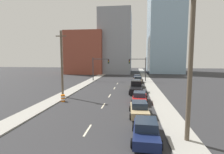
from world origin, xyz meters
TOP-DOWN VIEW (x-y plane):
  - sidewalk_left at (-7.41, 45.90)m, footprint 2.32×91.79m
  - sidewalk_right at (7.41, 45.90)m, footprint 2.32×91.79m
  - lane_stripe_at_7m at (0.00, 7.47)m, footprint 0.16×2.40m
  - lane_stripe_at_15m at (0.00, 14.94)m, footprint 0.16×2.40m
  - lane_stripe_at_21m at (0.00, 20.82)m, footprint 0.16×2.40m
  - lane_stripe_at_28m at (0.00, 27.88)m, footprint 0.16×2.40m
  - lane_stripe_at_34m at (0.00, 34.18)m, footprint 0.16×2.40m
  - building_brick_left at (-14.54, 62.08)m, footprint 14.00×16.00m
  - building_office_center at (-3.47, 66.08)m, footprint 12.00×20.00m
  - building_glass_right at (16.12, 70.08)m, footprint 13.00×20.00m
  - traffic_signal_left at (-5.60, 38.57)m, footprint 4.39×0.35m
  - traffic_signal_right at (5.47, 38.57)m, footprint 4.39×0.35m
  - utility_pole_right_near at (7.59, 6.38)m, footprint 1.60×0.32m
  - utility_pole_left_mid at (-7.12, 19.28)m, footprint 1.60×0.32m
  - traffic_barrel at (-5.91, 16.47)m, footprint 0.56×0.56m
  - sedan_navy at (4.69, 6.39)m, footprint 2.20×4.52m
  - sedan_tan at (4.37, 11.85)m, footprint 2.17×4.43m
  - sedan_red at (4.58, 17.33)m, footprint 2.27×4.73m
  - pickup_truck_black at (4.22, 23.67)m, footprint 2.45×5.48m
  - sedan_yellow at (4.41, 30.25)m, footprint 2.11×4.69m
  - sedan_brown at (4.72, 36.41)m, footprint 2.20×4.79m
  - sedan_blue at (4.71, 42.22)m, footprint 2.07×4.71m

SIDE VIEW (x-z plane):
  - lane_stripe_at_7m at x=0.00m, z-range 0.00..0.01m
  - lane_stripe_at_15m at x=0.00m, z-range 0.00..0.01m
  - lane_stripe_at_21m at x=0.00m, z-range 0.00..0.01m
  - lane_stripe_at_28m at x=0.00m, z-range 0.00..0.01m
  - lane_stripe_at_34m at x=0.00m, z-range 0.00..0.01m
  - sidewalk_left at x=-7.41m, z-range 0.00..0.13m
  - sidewalk_right at x=7.41m, z-range 0.00..0.13m
  - traffic_barrel at x=-5.91m, z-range 0.00..0.95m
  - sedan_blue at x=4.71m, z-range -0.05..1.32m
  - sedan_red at x=4.58m, z-range -0.06..1.38m
  - sedan_tan at x=4.37m, z-range -0.07..1.40m
  - sedan_yellow at x=4.41m, z-range -0.07..1.41m
  - sedan_navy at x=4.69m, z-range -0.07..1.42m
  - sedan_brown at x=4.72m, z-range -0.07..1.48m
  - pickup_truck_black at x=4.22m, z-range -0.19..1.84m
  - traffic_signal_left at x=-5.60m, z-range 0.91..7.01m
  - traffic_signal_right at x=5.47m, z-range 0.91..7.01m
  - utility_pole_left_mid at x=-7.12m, z-range 0.12..10.16m
  - utility_pole_right_near at x=7.59m, z-range 0.13..10.86m
  - building_brick_left at x=-14.54m, z-range 0.00..15.83m
  - building_office_center at x=-3.47m, z-range 0.00..23.92m
  - building_glass_right at x=16.12m, z-range 0.00..40.10m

